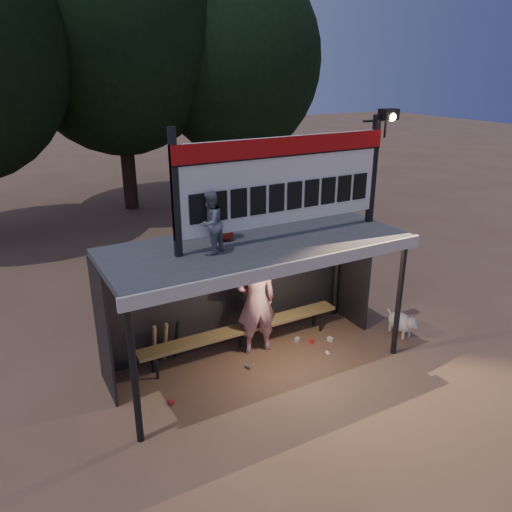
{
  "coord_description": "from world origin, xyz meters",
  "views": [
    {
      "loc": [
        -3.72,
        -6.69,
        4.99
      ],
      "look_at": [
        0.2,
        0.4,
        1.9
      ],
      "focal_mm": 35.0,
      "sensor_mm": 36.0,
      "label": 1
    }
  ],
  "objects": [
    {
      "name": "tree_mid",
      "position": [
        1.0,
        11.5,
        6.17
      ],
      "size": [
        7.22,
        7.22,
        10.36
      ],
      "color": "black",
      "rests_on": "ground"
    },
    {
      "name": "child_a",
      "position": [
        -0.87,
        -0.13,
        2.8
      ],
      "size": [
        0.59,
        0.57,
        0.96
      ],
      "primitive_type": "imported",
      "rotation": [
        0.0,
        0.0,
        3.76
      ],
      "color": "slate",
      "rests_on": "dugout_shelter"
    },
    {
      "name": "dog",
      "position": [
        3.0,
        -0.47,
        0.28
      ],
      "size": [
        0.36,
        0.81,
        0.49
      ],
      "color": "white",
      "rests_on": "ground"
    },
    {
      "name": "bench",
      "position": [
        0.0,
        0.55,
        0.43
      ],
      "size": [
        4.0,
        0.35,
        0.48
      ],
      "color": "olive",
      "rests_on": "ground"
    },
    {
      "name": "child_b",
      "position": [
        -0.46,
        0.37,
        2.84
      ],
      "size": [
        0.61,
        0.52,
        1.05
      ],
      "primitive_type": "imported",
      "rotation": [
        0.0,
        0.0,
        2.69
      ],
      "color": "#A22719",
      "rests_on": "dugout_shelter"
    },
    {
      "name": "tree_right",
      "position": [
        5.0,
        10.5,
        5.19
      ],
      "size": [
        6.08,
        6.08,
        8.72
      ],
      "color": "#302215",
      "rests_on": "ground"
    },
    {
      "name": "player",
      "position": [
        0.22,
        0.42,
        1.02
      ],
      "size": [
        0.81,
        0.59,
        2.04
      ],
      "primitive_type": "imported",
      "rotation": [
        0.0,
        0.0,
        2.99
      ],
      "color": "silver",
      "rests_on": "ground"
    },
    {
      "name": "dugout_shelter",
      "position": [
        0.0,
        0.24,
        1.85
      ],
      "size": [
        5.1,
        2.08,
        2.32
      ],
      "color": "#39393B",
      "rests_on": "ground"
    },
    {
      "name": "ground",
      "position": [
        0.0,
        0.0,
        0.0
      ],
      "size": [
        80.0,
        80.0,
        0.0
      ],
      "primitive_type": "plane",
      "color": "brown",
      "rests_on": "ground"
    },
    {
      "name": "litter",
      "position": [
        0.58,
        -0.05,
        0.04
      ],
      "size": [
        3.46,
        0.8,
        0.08
      ],
      "color": "#B31E22",
      "rests_on": "ground"
    },
    {
      "name": "bats",
      "position": [
        -1.4,
        0.82,
        0.43
      ],
      "size": [
        0.48,
        0.33,
        0.84
      ],
      "color": "#A1774B",
      "rests_on": "ground"
    },
    {
      "name": "scoreboard_assembly",
      "position": [
        0.56,
        -0.01,
        3.32
      ],
      "size": [
        4.1,
        0.27,
        1.99
      ],
      "color": "black",
      "rests_on": "dugout_shelter"
    }
  ]
}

